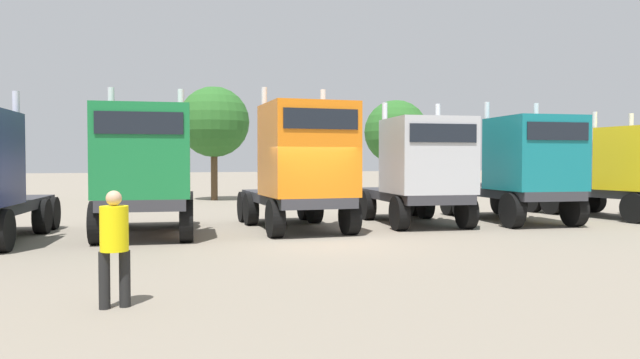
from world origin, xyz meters
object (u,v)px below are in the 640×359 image
semi_truck_silver (420,170)px  semi_truck_teal (524,168)px  semi_truck_yellow (629,171)px  visitor_in_hivis (114,240)px  semi_truck_orange (303,165)px  semi_truck_green (145,170)px

semi_truck_silver → semi_truck_teal: 3.68m
semi_truck_yellow → visitor_in_hivis: bearing=-70.8°
semi_truck_silver → semi_truck_yellow: size_ratio=0.97×
semi_truck_orange → semi_truck_teal: size_ratio=0.95×
semi_truck_green → semi_truck_yellow: size_ratio=0.97×
semi_truck_silver → semi_truck_teal: (3.64, -0.55, 0.06)m
semi_truck_green → semi_truck_teal: bearing=95.9°
semi_truck_yellow → visitor_in_hivis: semi_truck_yellow is taller
visitor_in_hivis → semi_truck_teal: bearing=-66.8°
semi_truck_orange → semi_truck_silver: size_ratio=0.97×
semi_truck_orange → semi_truck_silver: semi_truck_orange is taller
semi_truck_green → semi_truck_teal: (12.26, -0.36, 0.03)m
semi_truck_green → semi_truck_teal: 12.26m
semi_truck_orange → visitor_in_hivis: semi_truck_orange is taller
semi_truck_green → visitor_in_hivis: 8.05m
semi_truck_orange → semi_truck_teal: (7.76, -0.28, -0.10)m
semi_truck_green → semi_truck_teal: semi_truck_green is taller
semi_truck_teal → semi_truck_yellow: 4.67m
semi_truck_teal → visitor_in_hivis: 15.21m
semi_truck_orange → semi_truck_silver: 4.13m
semi_truck_orange → semi_truck_yellow: bearing=90.7°
semi_truck_green → semi_truck_orange: (4.50, -0.09, 0.13)m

